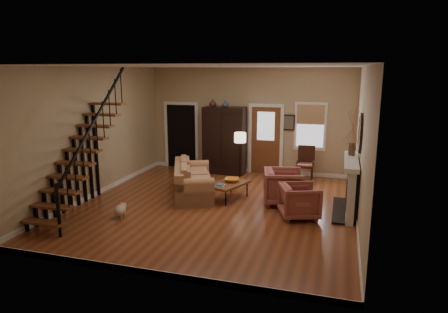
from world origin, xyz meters
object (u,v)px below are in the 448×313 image
(sofa, at_px, (193,180))
(floor_lamp, at_px, (240,158))
(armoire, at_px, (225,140))
(armchair_right, at_px, (283,187))
(coffee_table, at_px, (228,191))
(side_chair, at_px, (305,164))
(armchair_left, at_px, (300,201))

(sofa, relative_size, floor_lamp, 1.48)
(armoire, xyz_separation_m, floor_lamp, (0.75, -0.97, -0.31))
(armchair_right, bearing_deg, sofa, 77.50)
(coffee_table, bearing_deg, side_chair, 54.02)
(armoire, bearing_deg, sofa, -92.86)
(armoire, bearing_deg, armchair_right, -48.00)
(floor_lamp, height_order, side_chair, floor_lamp)
(sofa, xyz_separation_m, armchair_right, (2.36, -0.02, 0.02))
(armoire, relative_size, coffee_table, 1.91)
(coffee_table, height_order, floor_lamp, floor_lamp)
(floor_lamp, bearing_deg, armchair_left, -50.11)
(armoire, xyz_separation_m, armchair_right, (2.24, -2.48, -0.62))
(armchair_left, bearing_deg, armchair_right, 9.60)
(armchair_left, distance_m, side_chair, 3.13)
(sofa, distance_m, armchair_right, 2.36)
(armoire, bearing_deg, armchair_left, -50.73)
(sofa, distance_m, side_chair, 3.51)
(armchair_right, bearing_deg, armoire, 29.93)
(sofa, distance_m, armchair_left, 2.97)
(coffee_table, relative_size, armchair_left, 1.32)
(armchair_left, bearing_deg, floor_lamp, 19.69)
(sofa, xyz_separation_m, armchair_left, (2.84, -0.86, -0.03))
(armchair_left, bearing_deg, sofa, 53.00)
(floor_lamp, bearing_deg, armoire, 127.71)
(coffee_table, relative_size, armchair_right, 1.17)
(armchair_right, relative_size, side_chair, 0.92)
(armchair_left, bearing_deg, armoire, 19.07)
(armchair_right, bearing_deg, armchair_left, -162.27)
(armoire, height_order, side_chair, armoire)
(armchair_left, xyz_separation_m, armchair_right, (-0.48, 0.84, 0.05))
(floor_lamp, relative_size, side_chair, 1.44)
(armchair_right, xyz_separation_m, floor_lamp, (-1.49, 1.51, 0.31))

